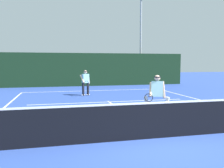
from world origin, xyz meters
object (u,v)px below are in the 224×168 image
tennis_ball (120,106)px  light_pole (141,31)px  player_near (157,95)px  tennis_ball_extra (169,123)px  player_far (86,82)px

tennis_ball → light_pole: 14.00m
player_near → tennis_ball_extra: 1.19m
tennis_ball_extra → player_far: bearing=104.4°
player_far → tennis_ball_extra: size_ratio=23.94×
player_near → tennis_ball: size_ratio=24.43×
light_pole → player_far: bearing=-129.9°
player_near → tennis_ball: player_near is taller
player_far → light_pole: (6.40, 7.64, 4.32)m
player_near → player_far: player_near is taller
player_near → light_pole: 15.62m
player_near → player_far: size_ratio=1.02×
tennis_ball → light_pole: (5.30, 11.89, 5.15)m
player_near → light_pole: bearing=-83.7°
tennis_ball → light_pole: size_ratio=0.01×
player_near → player_far: bearing=-50.7°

